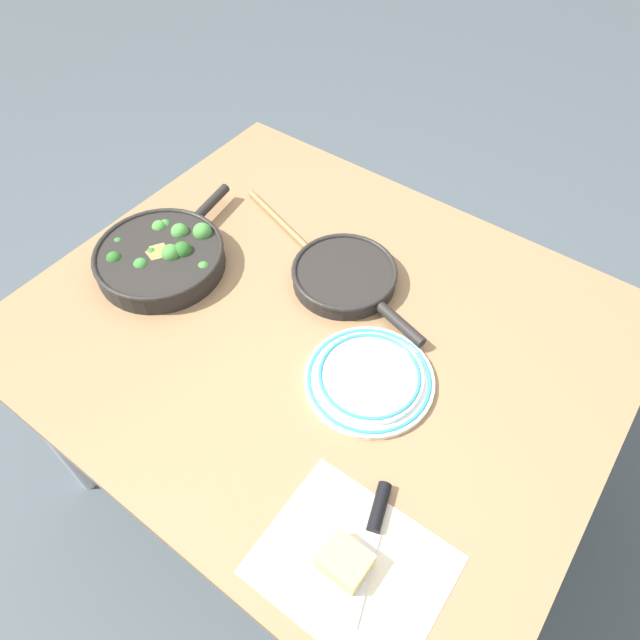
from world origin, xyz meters
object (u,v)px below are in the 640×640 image
Objects in this scene: wooden_spoon at (307,247)px; dinner_plate_stack at (369,378)px; grater_knife at (373,530)px; cheese_block at (345,561)px; skillet_broccoli at (161,256)px; skillet_eggs at (345,276)px.

wooden_spoon is 0.39m from dinner_plate_stack.
cheese_block reaches higher than grater_knife.
skillet_broccoli is 1.86× the size of grater_knife.
grater_knife is at bearing -26.22° from wooden_spoon.
skillet_broccoli is 5.52× the size of cheese_block.
skillet_broccoli is 1.05× the size of wooden_spoon.
skillet_broccoli is 0.77m from grater_knife.
grater_knife is (0.49, -0.47, 0.00)m from wooden_spoon.
grater_knife is 2.97× the size of cheese_block.
skillet_broccoli is at bearing -135.79° from skillet_eggs.
dinner_plate_stack is at bearing -97.40° from skillet_broccoli.
skillet_eggs is 0.56m from grater_knife.
skillet_broccoli is 0.78m from cheese_block.
cheese_block reaches higher than wooden_spoon.
skillet_broccoli is 1.17× the size of skillet_eggs.
skillet_broccoli is 0.34m from wooden_spoon.
cheese_block reaches higher than dinner_plate_stack.
grater_knife is 0.88× the size of dinner_plate_stack.
skillet_eggs is 1.59× the size of grater_knife.
skillet_eggs is at bearing -69.94° from skillet_broccoli.
skillet_eggs is at bearing 3.40° from wooden_spoon.
wooden_spoon is at bearing -151.83° from grater_knife.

